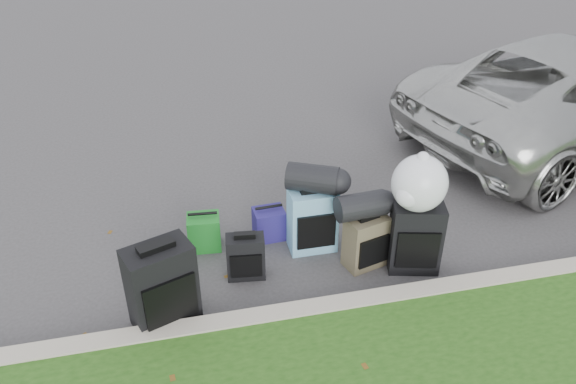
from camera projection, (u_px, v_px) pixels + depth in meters
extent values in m
plane|color=#383535|center=(302.00, 247.00, 5.67)|extent=(120.00, 120.00, 0.00)
cube|color=#9E937F|center=(331.00, 309.00, 4.80)|extent=(120.00, 0.18, 0.15)
cube|color=black|center=(246.00, 257.00, 5.18)|extent=(0.37, 0.23, 0.44)
cube|color=black|center=(162.00, 287.00, 4.58)|extent=(0.61, 0.49, 0.77)
cube|color=#433C2A|center=(366.00, 242.00, 5.30)|extent=(0.44, 0.34, 0.53)
cube|color=teal|center=(312.00, 220.00, 5.50)|extent=(0.46, 0.28, 0.66)
cube|color=black|center=(415.00, 237.00, 5.22)|extent=(0.52, 0.39, 0.70)
cube|color=#1A7722|center=(204.00, 232.00, 5.59)|extent=(0.34, 0.28, 0.36)
cube|color=navy|center=(269.00, 224.00, 5.74)|extent=(0.32, 0.26, 0.33)
cylinder|color=black|center=(361.00, 206.00, 5.11)|extent=(0.48, 0.28, 0.25)
cylinder|color=black|center=(313.00, 178.00, 5.27)|extent=(0.55, 0.46, 0.27)
sphere|color=white|center=(420.00, 183.00, 4.89)|extent=(0.50, 0.50, 0.50)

